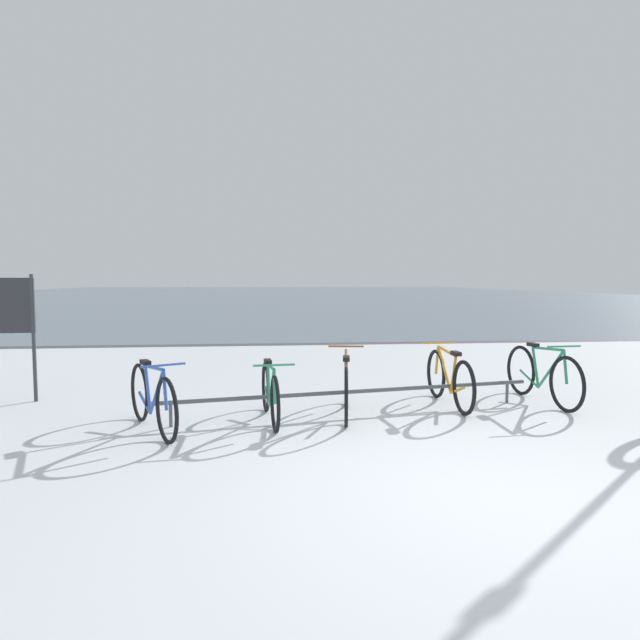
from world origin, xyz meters
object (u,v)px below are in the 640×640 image
object	(u,v)px
bicycle_2	(346,386)
bicycle_4	(542,375)
bicycle_0	(152,399)
info_sign	(13,317)
bicycle_1	(270,393)
bicycle_3	(449,379)

from	to	relation	value
bicycle_2	bicycle_4	xyz separation A→B (m)	(2.75, 0.40, 0.01)
bicycle_4	bicycle_2	bearing A→B (deg)	-171.72
bicycle_0	bicycle_4	world-z (taller)	bicycle_4
bicycle_0	info_sign	bearing A→B (deg)	141.95
bicycle_1	bicycle_2	distance (m)	0.95
bicycle_1	bicycle_4	size ratio (longest dim) A/B	0.89
bicycle_2	bicycle_4	bearing A→B (deg)	8.28
bicycle_3	bicycle_4	xyz separation A→B (m)	(1.32, 0.03, 0.02)
bicycle_1	bicycle_2	xyz separation A→B (m)	(0.93, 0.19, 0.03)
bicycle_1	bicycle_4	xyz separation A→B (m)	(3.69, 0.59, 0.04)
info_sign	bicycle_3	bearing A→B (deg)	-8.04
bicycle_2	bicycle_4	world-z (taller)	bicycle_4
bicycle_0	bicycle_2	bearing A→B (deg)	12.49
bicycle_2	info_sign	xyz separation A→B (m)	(-4.39, 1.19, 0.80)
bicycle_1	info_sign	size ratio (longest dim) A/B	0.91
bicycle_2	bicycle_3	xyz separation A→B (m)	(1.44, 0.37, -0.01)
bicycle_1	bicycle_3	world-z (taller)	bicycle_3
bicycle_0	bicycle_2	world-z (taller)	bicycle_2
bicycle_1	info_sign	xyz separation A→B (m)	(-3.45, 1.38, 0.83)
bicycle_0	bicycle_3	size ratio (longest dim) A/B	0.92
bicycle_0	bicycle_3	bearing A→B (deg)	13.29
bicycle_2	bicycle_3	bearing A→B (deg)	14.51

